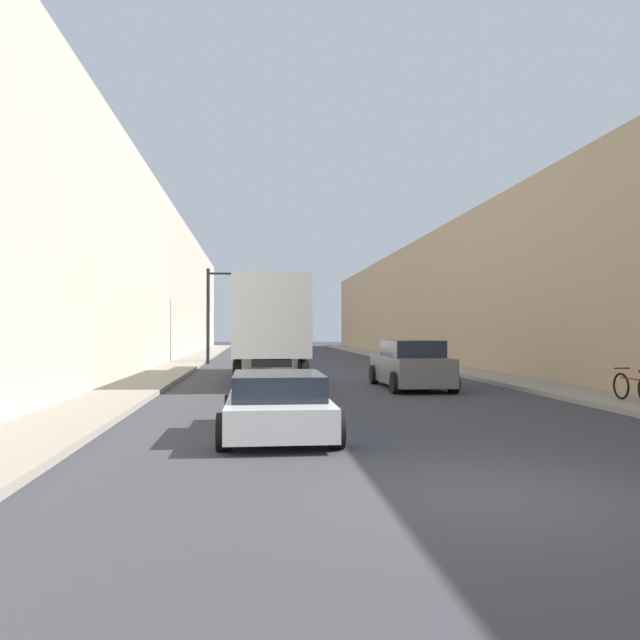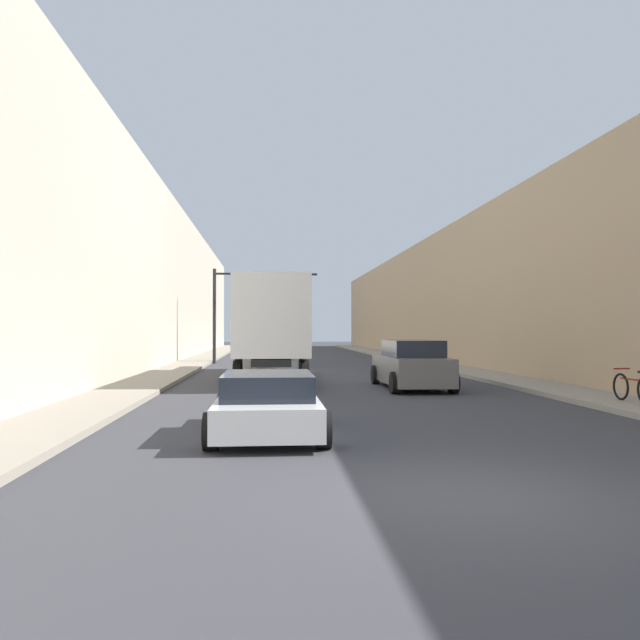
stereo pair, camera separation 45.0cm
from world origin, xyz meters
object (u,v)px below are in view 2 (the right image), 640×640
object	(u,v)px
semi_truck	(271,326)
parked_bicycle	(633,388)
sedan_car	(268,404)
suv_car	(411,365)
traffic_signal_gantry	(244,295)

from	to	relation	value
semi_truck	parked_bicycle	world-z (taller)	semi_truck
sedan_car	suv_car	bearing A→B (deg)	61.74
suv_car	sedan_car	bearing A→B (deg)	-118.26
semi_truck	suv_car	size ratio (longest dim) A/B	2.55
suv_car	traffic_signal_gantry	size ratio (longest dim) A/B	0.77
semi_truck	parked_bicycle	bearing A→B (deg)	-49.41
suv_car	traffic_signal_gantry	bearing A→B (deg)	110.93
sedan_car	traffic_signal_gantry	bearing A→B (deg)	93.27
traffic_signal_gantry	sedan_car	bearing A→B (deg)	-86.73
parked_bicycle	semi_truck	bearing A→B (deg)	130.59
traffic_signal_gantry	parked_bicycle	size ratio (longest dim) A/B	3.46
sedan_car	parked_bicycle	bearing A→B (deg)	19.36
semi_truck	parked_bicycle	size ratio (longest dim) A/B	6.83
sedan_car	suv_car	distance (m)	10.41
traffic_signal_gantry	parked_bicycle	bearing A→B (deg)	-64.43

